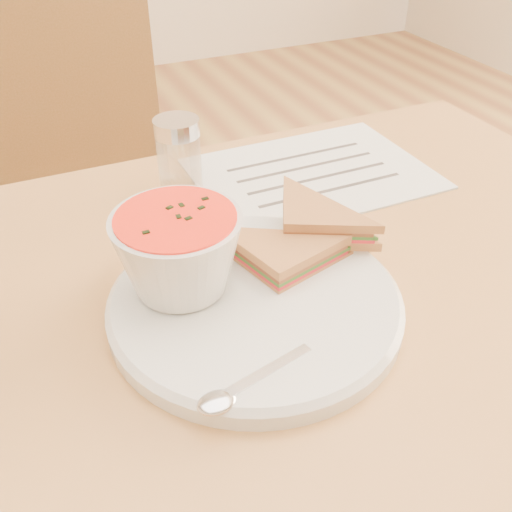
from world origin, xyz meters
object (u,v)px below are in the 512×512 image
chair_far (79,249)px  soup_bowl (179,256)px  condiment_shaker (179,158)px  plate (255,304)px  dining_table (271,491)px

chair_far → soup_bowl: bearing=105.7°
soup_bowl → condiment_shaker: size_ratio=1.19×
chair_far → plate: 0.69m
plate → condiment_shaker: size_ratio=2.80×
plate → chair_far: bearing=100.6°
dining_table → condiment_shaker: size_ratio=9.70×
plate → soup_bowl: (-0.06, 0.04, 0.05)m
chair_far → soup_bowl: (0.05, -0.57, 0.35)m
condiment_shaker → soup_bowl: bearing=-108.1°
chair_far → condiment_shaker: (0.12, -0.37, 0.35)m
dining_table → chair_far: (-0.15, 0.60, 0.08)m
dining_table → plate: plate is taller
chair_far → plate: (0.12, -0.61, 0.30)m
dining_table → soup_bowl: bearing=166.9°
dining_table → chair_far: 0.62m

